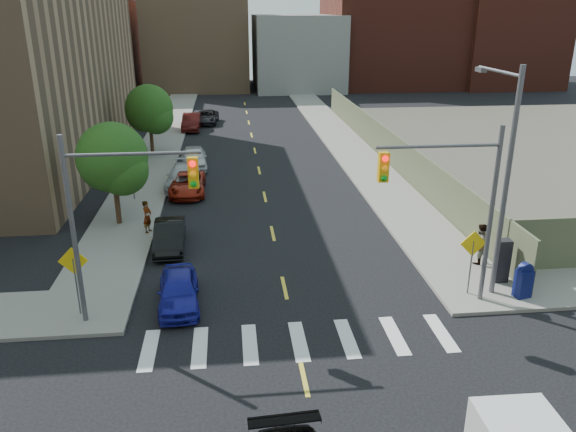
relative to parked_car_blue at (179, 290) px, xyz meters
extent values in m
plane|color=black|center=(4.20, -7.00, -0.65)|extent=(160.00, 160.00, 0.00)
cube|color=gray|center=(-3.55, 34.50, -0.58)|extent=(3.50, 73.00, 0.15)
cube|color=gray|center=(11.95, 34.50, -0.58)|extent=(3.50, 73.00, 0.15)
cube|color=#576043|center=(13.80, 21.00, 0.60)|extent=(0.12, 44.00, 2.50)
cube|color=#592319|center=(-17.80, 63.00, 5.35)|extent=(14.00, 18.00, 12.00)
cube|color=#8C6B4C|center=(-1.80, 65.00, 6.85)|extent=(14.00, 16.00, 15.00)
cube|color=gray|center=(12.20, 63.00, 4.35)|extent=(12.00, 16.00, 10.00)
cube|color=#592319|center=(26.20, 65.00, 7.35)|extent=(18.00, 18.00, 16.00)
cube|color=#592319|center=(42.20, 63.00, 8.35)|extent=(14.00, 16.00, 18.00)
cylinder|color=#59595E|center=(-3.30, -1.00, 2.85)|extent=(0.18, 0.18, 7.00)
cylinder|color=#59595E|center=(-1.05, -1.00, 5.65)|extent=(4.50, 0.12, 0.12)
cube|color=#E5A50C|center=(0.90, -1.00, 4.95)|extent=(0.35, 0.30, 1.05)
cylinder|color=#59595E|center=(11.70, -1.00, 2.85)|extent=(0.18, 0.18, 7.00)
cylinder|color=#59595E|center=(9.45, -1.00, 5.65)|extent=(4.50, 0.12, 0.12)
cube|color=#E5A50C|center=(7.50, -1.00, 4.95)|extent=(0.35, 0.30, 1.05)
cylinder|color=#59595E|center=(12.40, -0.50, 3.85)|extent=(0.20, 0.20, 9.00)
cylinder|color=#59595E|center=(12.40, 1.20, 7.95)|extent=(0.12, 3.50, 0.12)
cube|color=#59595E|center=(12.40, 2.80, 7.85)|extent=(0.25, 0.60, 0.18)
cylinder|color=#59595E|center=(-3.60, -0.50, 0.55)|extent=(0.06, 0.06, 2.40)
cube|color=yellow|center=(-3.60, -0.50, 1.65)|extent=(1.06, 0.04, 1.06)
cylinder|color=#59595E|center=(11.40, -0.50, 0.55)|extent=(0.06, 0.06, 2.40)
cube|color=yellow|center=(11.40, -0.50, 1.65)|extent=(1.06, 0.04, 1.06)
cylinder|color=#59595E|center=(-3.60, 13.00, 0.55)|extent=(0.06, 0.06, 2.40)
cube|color=yellow|center=(-3.60, 13.00, 1.65)|extent=(1.06, 0.04, 1.06)
cylinder|color=#332114|center=(-3.80, 9.00, 0.67)|extent=(0.28, 0.28, 2.64)
sphere|color=#144513|center=(-3.80, 9.00, 3.07)|extent=(3.60, 3.60, 3.60)
sphere|color=#144513|center=(-3.30, 8.70, 2.47)|extent=(2.64, 2.64, 2.64)
sphere|color=#144513|center=(-4.20, 9.40, 2.65)|extent=(2.88, 2.88, 2.88)
cylinder|color=#332114|center=(-3.80, 24.00, 0.67)|extent=(0.28, 0.28, 2.64)
sphere|color=#144513|center=(-3.80, 24.00, 3.07)|extent=(3.60, 3.60, 3.60)
sphere|color=#144513|center=(-3.30, 23.70, 2.47)|extent=(2.64, 2.64, 2.64)
sphere|color=#144513|center=(-4.20, 24.40, 2.65)|extent=(2.88, 2.88, 2.88)
imported|color=#1B1C95|center=(0.00, 0.00, 0.00)|extent=(1.81, 3.92, 1.30)
imported|color=black|center=(-0.84, 5.62, 0.00)|extent=(1.53, 4.02, 1.31)
imported|color=maroon|center=(-0.51, 14.14, -0.01)|extent=(2.16, 4.62, 1.28)
imported|color=#B9BCC1|center=(-0.86, 15.59, 0.05)|extent=(2.28, 4.98, 1.41)
imported|color=silver|center=(-0.42, 20.14, 0.12)|extent=(2.11, 4.62, 1.54)
imported|color=#420F0D|center=(-1.30, 33.86, 0.11)|extent=(1.74, 4.69, 1.53)
imported|color=black|center=(0.00, 36.98, -0.01)|extent=(2.46, 4.76, 1.28)
cube|color=#0E1653|center=(13.40, -1.00, 0.07)|extent=(0.68, 0.58, 1.14)
cylinder|color=#0E1653|center=(13.40, -1.00, 0.66)|extent=(0.63, 0.40, 0.59)
cube|color=black|center=(13.16, 0.40, 0.42)|extent=(0.56, 0.46, 1.85)
imported|color=gray|center=(-2.10, 7.53, 0.33)|extent=(0.58, 0.70, 1.65)
imported|color=gray|center=(12.99, 2.16, 0.43)|extent=(1.08, 0.95, 1.86)
camera|label=1|loc=(2.15, -19.57, 10.17)|focal=35.00mm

